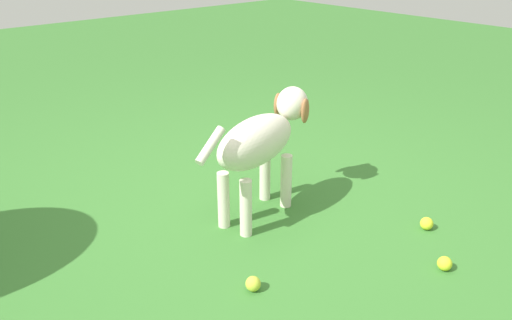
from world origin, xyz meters
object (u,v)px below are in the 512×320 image
object	(u,v)px
tennis_ball_1	(445,263)
tennis_ball_2	(253,284)
dog	(262,140)
tennis_ball_0	(427,224)

from	to	relation	value
tennis_ball_1	tennis_ball_2	bearing A→B (deg)	148.23
dog	tennis_ball_1	world-z (taller)	dog
tennis_ball_1	tennis_ball_2	size ratio (longest dim) A/B	1.00
tennis_ball_2	tennis_ball_1	bearing A→B (deg)	-31.77
dog	tennis_ball_2	xyz separation A→B (m)	(-0.48, -0.48, -0.39)
tennis_ball_2	dog	bearing A→B (deg)	44.92
tennis_ball_1	tennis_ball_0	bearing A→B (deg)	44.62
dog	tennis_ball_1	size ratio (longest dim) A/B	13.97
tennis_ball_0	tennis_ball_2	world-z (taller)	same
tennis_ball_0	tennis_ball_1	xyz separation A→B (m)	(-0.25, -0.24, 0.00)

